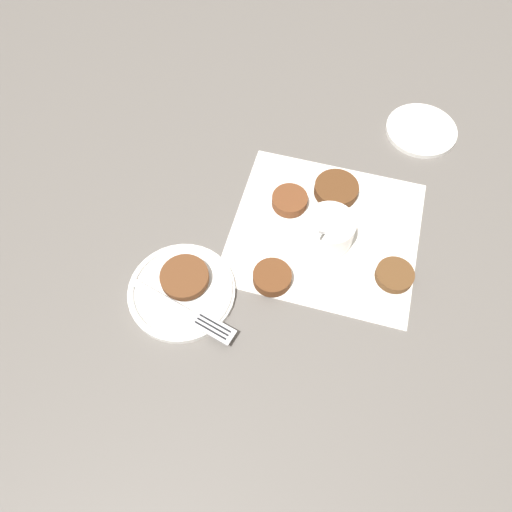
# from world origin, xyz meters

# --- Properties ---
(ground_plane) EXTENTS (4.00, 4.00, 0.00)m
(ground_plane) POSITION_xyz_m (0.00, 0.00, 0.00)
(ground_plane) COLOR #605B56
(napkin) EXTENTS (0.38, 0.36, 0.00)m
(napkin) POSITION_xyz_m (-0.01, 0.01, 0.00)
(napkin) COLOR white
(napkin) RESTS_ON ground_plane
(sauce_bowl) EXTENTS (0.10, 0.10, 0.10)m
(sauce_bowl) POSITION_xyz_m (-0.01, 0.02, 0.03)
(sauce_bowl) COLOR white
(sauce_bowl) RESTS_ON napkin
(fritter_0) EXTENTS (0.07, 0.07, 0.02)m
(fritter_0) POSITION_xyz_m (0.06, -0.05, 0.01)
(fritter_0) COLOR brown
(fritter_0) RESTS_ON napkin
(fritter_1) EXTENTS (0.08, 0.08, 0.02)m
(fritter_1) POSITION_xyz_m (-0.02, -0.09, 0.01)
(fritter_1) COLOR #563219
(fritter_1) RESTS_ON napkin
(fritter_2) EXTENTS (0.07, 0.07, 0.02)m
(fritter_2) POSITION_xyz_m (0.08, 0.12, 0.01)
(fritter_2) COLOR brown
(fritter_2) RESTS_ON napkin
(fritter_3) EXTENTS (0.07, 0.07, 0.02)m
(fritter_3) POSITION_xyz_m (-0.13, 0.09, 0.01)
(fritter_3) COLOR brown
(fritter_3) RESTS_ON napkin
(serving_plate) EXTENTS (0.18, 0.18, 0.02)m
(serving_plate) POSITION_xyz_m (0.23, 0.16, 0.01)
(serving_plate) COLOR white
(serving_plate) RESTS_ON ground_plane
(fritter_on_plate) EXTENTS (0.08, 0.08, 0.01)m
(fritter_on_plate) POSITION_xyz_m (0.23, 0.14, 0.03)
(fritter_on_plate) COLOR brown
(fritter_on_plate) RESTS_ON serving_plate
(fork) EXTENTS (0.19, 0.10, 0.00)m
(fork) POSITION_xyz_m (0.20, 0.21, 0.02)
(fork) COLOR silver
(fork) RESTS_ON serving_plate
(extra_saucer) EXTENTS (0.15, 0.15, 0.01)m
(extra_saucer) POSITION_xyz_m (-0.19, -0.27, 0.01)
(extra_saucer) COLOR white
(extra_saucer) RESTS_ON ground_plane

